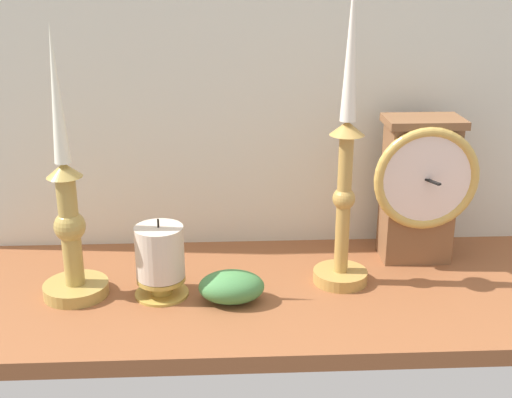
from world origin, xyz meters
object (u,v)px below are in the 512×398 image
object	(u,v)px
candlestick_tall_center	(69,219)
pillar_candle_front	(160,260)
mantel_clock	(420,187)
candlestick_tall_left	(345,179)

from	to	relation	value
candlestick_tall_center	pillar_candle_front	world-z (taller)	candlestick_tall_center
pillar_candle_front	mantel_clock	bearing A→B (deg)	14.65
candlestick_tall_center	pillar_candle_front	xyz separation A→B (cm)	(12.35, -0.65, -6.17)
mantel_clock	candlestick_tall_center	bearing A→B (deg)	-169.41
candlestick_tall_left	pillar_candle_front	xyz separation A→B (cm)	(-26.44, -2.89, -10.67)
candlestick_tall_left	candlestick_tall_center	size ratio (longest dim) A/B	1.17
mantel_clock	candlestick_tall_center	distance (cm)	52.99
mantel_clock	candlestick_tall_left	size ratio (longest dim) A/B	0.51
mantel_clock	candlestick_tall_left	bearing A→B (deg)	-150.57
mantel_clock	candlestick_tall_left	world-z (taller)	candlestick_tall_left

